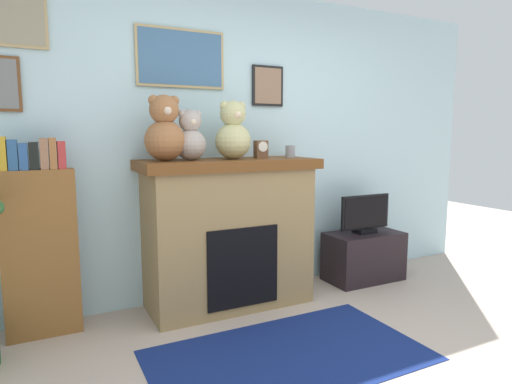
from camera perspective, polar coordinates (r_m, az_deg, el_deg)
back_wall at (r=3.87m, az=-1.83°, el=6.32°), size 5.20×0.15×2.60m
fireplace at (r=3.53m, az=-3.61°, el=-5.31°), size 1.41×0.61×1.20m
bookshelf at (r=3.33m, az=-26.51°, el=-6.21°), size 0.48×0.16×1.38m
tv_stand at (r=4.33m, az=13.95°, el=-8.19°), size 0.73×0.40×0.46m
television at (r=4.24m, az=14.13°, el=-2.94°), size 0.54×0.14×0.36m
area_rug at (r=2.94m, az=4.31°, el=-20.58°), size 1.74×0.99×0.01m
candle_jar at (r=3.69m, az=4.52°, el=5.33°), size 0.08×0.08×0.10m
mantel_clock at (r=3.55m, az=0.65°, el=5.63°), size 0.10×0.08×0.15m
teddy_bear_grey at (r=3.26m, az=-11.91°, el=7.79°), size 0.30×0.30×0.48m
teddy_bear_tan at (r=3.32m, az=-8.59°, el=7.07°), size 0.23×0.23×0.38m
teddy_bear_cream at (r=3.44m, az=-3.05°, el=7.75°), size 0.28×0.28×0.46m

